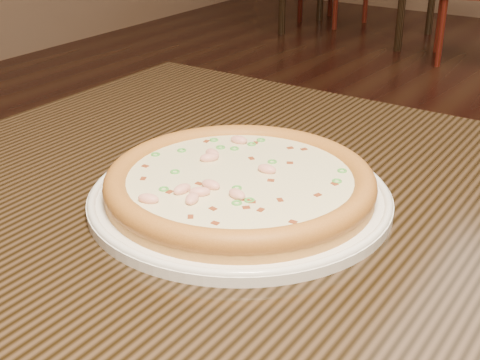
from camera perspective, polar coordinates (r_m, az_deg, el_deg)
The scene contains 3 objects.
hero_table at distance 0.84m, azimuth 8.82°, elevation -8.71°, with size 1.20×0.80×0.75m.
plate at distance 0.80m, azimuth -0.00°, elevation -1.38°, with size 0.36×0.36×0.02m.
pizza at distance 0.79m, azimuth -0.02°, elevation -0.19°, with size 0.32×0.32×0.03m.
Camera 1 is at (0.08, -1.15, 1.12)m, focal length 50.00 mm.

